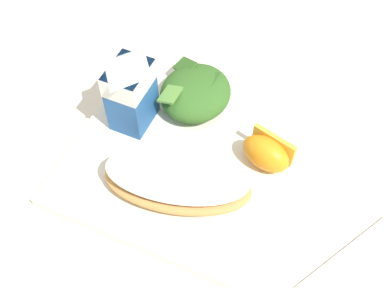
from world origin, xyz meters
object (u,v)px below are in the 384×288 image
(green_salad_pile, at_px, (196,92))
(milk_carton, at_px, (130,88))
(white_plate, at_px, (192,152))
(cheesy_pizza_bread, at_px, (177,181))
(metal_fork, at_px, (319,275))
(orange_wedge_front, at_px, (267,152))

(green_salad_pile, distance_m, milk_carton, 0.09)
(white_plate, relative_size, cheesy_pizza_bread, 1.52)
(white_plate, distance_m, metal_fork, 0.21)
(white_plate, distance_m, milk_carton, 0.11)
(milk_carton, bearing_deg, metal_fork, -110.19)
(cheesy_pizza_bread, bearing_deg, white_plate, 7.46)
(milk_carton, bearing_deg, cheesy_pizza_bread, -127.53)
(cheesy_pizza_bread, distance_m, orange_wedge_front, 0.11)
(cheesy_pizza_bread, xyz_separation_m, green_salad_pile, (0.13, 0.03, 0.00))
(cheesy_pizza_bread, height_order, metal_fork, cheesy_pizza_bread)
(white_plate, relative_size, milk_carton, 2.55)
(orange_wedge_front, height_order, metal_fork, orange_wedge_front)
(green_salad_pile, bearing_deg, white_plate, -159.55)
(milk_carton, bearing_deg, orange_wedge_front, -88.53)
(cheesy_pizza_bread, height_order, orange_wedge_front, orange_wedge_front)
(cheesy_pizza_bread, bearing_deg, orange_wedge_front, -46.28)
(cheesy_pizza_bread, distance_m, milk_carton, 0.13)
(white_plate, distance_m, green_salad_pile, 0.08)
(white_plate, relative_size, metal_fork, 1.63)
(green_salad_pile, height_order, milk_carton, milk_carton)
(cheesy_pizza_bread, relative_size, orange_wedge_front, 2.72)
(white_plate, height_order, orange_wedge_front, orange_wedge_front)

